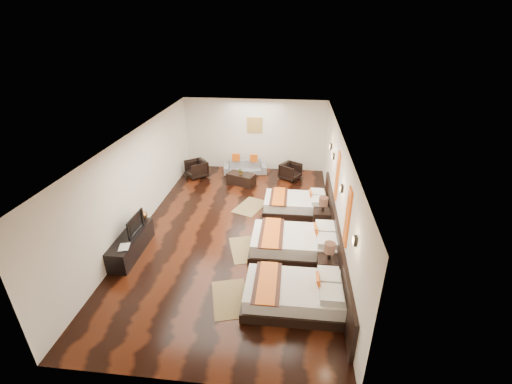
# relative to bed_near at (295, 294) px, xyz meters

# --- Properties ---
(floor) EXTENTS (5.50, 9.50, 0.01)m
(floor) POSITION_rel_bed_near_xyz_m (-1.70, 2.77, -0.28)
(floor) COLOR black
(floor) RESTS_ON ground
(ceiling) EXTENTS (5.50, 9.50, 0.01)m
(ceiling) POSITION_rel_bed_near_xyz_m (-1.70, 2.77, 2.52)
(ceiling) COLOR white
(ceiling) RESTS_ON floor
(back_wall) EXTENTS (5.50, 0.01, 2.80)m
(back_wall) POSITION_rel_bed_near_xyz_m (-1.70, 7.52, 1.12)
(back_wall) COLOR silver
(back_wall) RESTS_ON floor
(left_wall) EXTENTS (0.01, 9.50, 2.80)m
(left_wall) POSITION_rel_bed_near_xyz_m (-4.45, 2.77, 1.12)
(left_wall) COLOR silver
(left_wall) RESTS_ON floor
(right_wall) EXTENTS (0.01, 9.50, 2.80)m
(right_wall) POSITION_rel_bed_near_xyz_m (1.05, 2.77, 1.12)
(right_wall) COLOR silver
(right_wall) RESTS_ON floor
(headboard_panel) EXTENTS (0.08, 6.60, 0.90)m
(headboard_panel) POSITION_rel_bed_near_xyz_m (1.01, 1.97, 0.17)
(headboard_panel) COLOR black
(headboard_panel) RESTS_ON floor
(bed_near) EXTENTS (2.11, 1.33, 0.81)m
(bed_near) POSITION_rel_bed_near_xyz_m (0.00, 0.00, 0.00)
(bed_near) COLOR black
(bed_near) RESTS_ON floor
(bed_mid) EXTENTS (2.26, 1.42, 0.86)m
(bed_mid) POSITION_rel_bed_near_xyz_m (0.00, 1.84, 0.02)
(bed_mid) COLOR black
(bed_mid) RESTS_ON floor
(bed_far) EXTENTS (1.99, 1.25, 0.76)m
(bed_far) POSITION_rel_bed_near_xyz_m (-0.00, 4.04, -0.02)
(bed_far) COLOR black
(bed_far) RESTS_ON floor
(nightstand_a) EXTENTS (0.48, 0.48, 0.94)m
(nightstand_a) POSITION_rel_bed_near_xyz_m (0.75, 0.98, 0.05)
(nightstand_a) COLOR black
(nightstand_a) RESTS_ON floor
(nightstand_b) EXTENTS (0.49, 0.49, 0.97)m
(nightstand_b) POSITION_rel_bed_near_xyz_m (0.75, 3.20, 0.06)
(nightstand_b) COLOR black
(nightstand_b) RESTS_ON floor
(jute_mat_near) EXTENTS (1.05, 1.36, 0.01)m
(jute_mat_near) POSITION_rel_bed_near_xyz_m (-1.38, 0.01, -0.27)
(jute_mat_near) COLOR olive
(jute_mat_near) RESTS_ON floor
(jute_mat_mid) EXTENTS (1.07, 1.37, 0.01)m
(jute_mat_mid) POSITION_rel_bed_near_xyz_m (-1.30, 1.85, -0.27)
(jute_mat_mid) COLOR olive
(jute_mat_mid) RESTS_ON floor
(jute_mat_far) EXTENTS (1.14, 1.39, 0.01)m
(jute_mat_far) POSITION_rel_bed_near_xyz_m (-1.47, 4.20, -0.27)
(jute_mat_far) COLOR olive
(jute_mat_far) RESTS_ON floor
(tv_console) EXTENTS (0.50, 1.80, 0.55)m
(tv_console) POSITION_rel_bed_near_xyz_m (-4.20, 1.38, -0.00)
(tv_console) COLOR black
(tv_console) RESTS_ON floor
(tv) EXTENTS (0.14, 0.85, 0.49)m
(tv) POSITION_rel_bed_near_xyz_m (-4.15, 1.53, 0.52)
(tv) COLOR black
(tv) RESTS_ON tv_console
(book) EXTENTS (0.31, 0.37, 0.03)m
(book) POSITION_rel_bed_near_xyz_m (-4.20, 0.80, 0.29)
(book) COLOR black
(book) RESTS_ON tv_console
(figurine) EXTENTS (0.38, 0.38, 0.31)m
(figurine) POSITION_rel_bed_near_xyz_m (-4.20, 2.20, 0.43)
(figurine) COLOR brown
(figurine) RESTS_ON tv_console
(sofa) EXTENTS (1.76, 0.94, 0.49)m
(sofa) POSITION_rel_bed_near_xyz_m (-2.02, 6.97, -0.03)
(sofa) COLOR gray
(sofa) RESTS_ON floor
(armchair_left) EXTENTS (1.01, 1.01, 0.66)m
(armchair_left) POSITION_rel_bed_near_xyz_m (-3.82, 6.37, 0.06)
(armchair_left) COLOR black
(armchair_left) RESTS_ON floor
(armchair_right) EXTENTS (0.93, 0.93, 0.62)m
(armchair_right) POSITION_rel_bed_near_xyz_m (-0.23, 6.57, 0.04)
(armchair_right) COLOR black
(armchair_right) RESTS_ON floor
(coffee_table) EXTENTS (1.11, 0.83, 0.40)m
(coffee_table) POSITION_rel_bed_near_xyz_m (-2.02, 5.92, -0.08)
(coffee_table) COLOR black
(coffee_table) RESTS_ON floor
(table_plant) EXTENTS (0.28, 0.26, 0.26)m
(table_plant) POSITION_rel_bed_near_xyz_m (-2.02, 5.89, 0.25)
(table_plant) COLOR #23541C
(table_plant) RESTS_ON coffee_table
(orange_panel_a) EXTENTS (0.04, 0.40, 1.30)m
(orange_panel_a) POSITION_rel_bed_near_xyz_m (1.03, 0.87, 1.42)
(orange_panel_a) COLOR #D86014
(orange_panel_a) RESTS_ON right_wall
(orange_panel_b) EXTENTS (0.04, 0.40, 1.30)m
(orange_panel_b) POSITION_rel_bed_near_xyz_m (1.03, 3.07, 1.42)
(orange_panel_b) COLOR #D86014
(orange_panel_b) RESTS_ON right_wall
(sconce_near) EXTENTS (0.07, 0.12, 0.18)m
(sconce_near) POSITION_rel_bed_near_xyz_m (1.01, -0.23, 1.57)
(sconce_near) COLOR black
(sconce_near) RESTS_ON right_wall
(sconce_mid) EXTENTS (0.07, 0.12, 0.18)m
(sconce_mid) POSITION_rel_bed_near_xyz_m (1.01, 1.97, 1.57)
(sconce_mid) COLOR black
(sconce_mid) RESTS_ON right_wall
(sconce_far) EXTENTS (0.07, 0.12, 0.18)m
(sconce_far) POSITION_rel_bed_near_xyz_m (1.01, 4.17, 1.57)
(sconce_far) COLOR black
(sconce_far) RESTS_ON right_wall
(sconce_lounge) EXTENTS (0.07, 0.12, 0.18)m
(sconce_lounge) POSITION_rel_bed_near_xyz_m (1.01, 5.07, 1.57)
(sconce_lounge) COLOR black
(sconce_lounge) RESTS_ON right_wall
(gold_artwork) EXTENTS (0.60, 0.04, 0.60)m
(gold_artwork) POSITION_rel_bed_near_xyz_m (-1.70, 7.50, 1.52)
(gold_artwork) COLOR #AD873F
(gold_artwork) RESTS_ON back_wall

